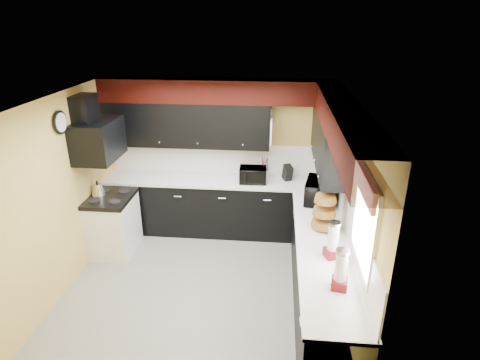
# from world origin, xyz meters

# --- Properties ---
(ground) EXTENTS (3.60, 3.60, 0.00)m
(ground) POSITION_xyz_m (0.00, 0.00, 0.00)
(ground) COLOR gray
(ground) RESTS_ON ground
(wall_back) EXTENTS (3.60, 0.06, 2.50)m
(wall_back) POSITION_xyz_m (0.00, 1.80, 1.25)
(wall_back) COLOR #E0C666
(wall_back) RESTS_ON ground
(wall_right) EXTENTS (0.06, 3.60, 2.50)m
(wall_right) POSITION_xyz_m (1.80, 0.00, 1.25)
(wall_right) COLOR #E0C666
(wall_right) RESTS_ON ground
(wall_left) EXTENTS (0.06, 3.60, 2.50)m
(wall_left) POSITION_xyz_m (-1.80, 0.00, 1.25)
(wall_left) COLOR #E0C666
(wall_left) RESTS_ON ground
(ceiling) EXTENTS (3.60, 3.60, 0.06)m
(ceiling) POSITION_xyz_m (0.00, 0.00, 2.50)
(ceiling) COLOR white
(ceiling) RESTS_ON wall_back
(cab_back) EXTENTS (3.60, 0.60, 0.90)m
(cab_back) POSITION_xyz_m (0.00, 1.50, 0.45)
(cab_back) COLOR black
(cab_back) RESTS_ON ground
(cab_right) EXTENTS (0.60, 3.00, 0.90)m
(cab_right) POSITION_xyz_m (1.50, -0.30, 0.45)
(cab_right) COLOR black
(cab_right) RESTS_ON ground
(counter_back) EXTENTS (3.62, 0.64, 0.04)m
(counter_back) POSITION_xyz_m (0.00, 1.50, 0.92)
(counter_back) COLOR white
(counter_back) RESTS_ON cab_back
(counter_right) EXTENTS (0.64, 3.02, 0.04)m
(counter_right) POSITION_xyz_m (1.50, -0.30, 0.92)
(counter_right) COLOR white
(counter_right) RESTS_ON cab_right
(splash_back) EXTENTS (3.60, 0.02, 0.50)m
(splash_back) POSITION_xyz_m (0.00, 1.79, 1.19)
(splash_back) COLOR white
(splash_back) RESTS_ON counter_back
(splash_right) EXTENTS (0.02, 3.60, 0.50)m
(splash_right) POSITION_xyz_m (1.79, 0.00, 1.19)
(splash_right) COLOR white
(splash_right) RESTS_ON counter_right
(upper_back) EXTENTS (2.60, 0.35, 0.70)m
(upper_back) POSITION_xyz_m (-0.50, 1.62, 1.80)
(upper_back) COLOR black
(upper_back) RESTS_ON wall_back
(upper_right) EXTENTS (0.35, 1.80, 0.70)m
(upper_right) POSITION_xyz_m (1.62, 0.90, 1.80)
(upper_right) COLOR black
(upper_right) RESTS_ON wall_right
(soffit_back) EXTENTS (3.60, 0.36, 0.35)m
(soffit_back) POSITION_xyz_m (0.00, 1.62, 2.33)
(soffit_back) COLOR black
(soffit_back) RESTS_ON wall_back
(soffit_right) EXTENTS (0.36, 3.24, 0.35)m
(soffit_right) POSITION_xyz_m (1.62, -0.18, 2.33)
(soffit_right) COLOR black
(soffit_right) RESTS_ON wall_right
(stove) EXTENTS (0.60, 0.75, 0.86)m
(stove) POSITION_xyz_m (-1.50, 0.75, 0.43)
(stove) COLOR white
(stove) RESTS_ON ground
(cooktop) EXTENTS (0.62, 0.77, 0.06)m
(cooktop) POSITION_xyz_m (-1.50, 0.75, 0.89)
(cooktop) COLOR black
(cooktop) RESTS_ON stove
(hood) EXTENTS (0.50, 0.78, 0.55)m
(hood) POSITION_xyz_m (-1.55, 0.75, 1.78)
(hood) COLOR black
(hood) RESTS_ON wall_left
(hood_duct) EXTENTS (0.24, 0.40, 0.40)m
(hood_duct) POSITION_xyz_m (-1.68, 0.75, 2.20)
(hood_duct) COLOR black
(hood_duct) RESTS_ON wall_left
(window) EXTENTS (0.03, 0.86, 0.96)m
(window) POSITION_xyz_m (1.79, -0.90, 1.55)
(window) COLOR white
(window) RESTS_ON wall_right
(valance) EXTENTS (0.04, 0.88, 0.20)m
(valance) POSITION_xyz_m (1.73, -0.90, 1.95)
(valance) COLOR red
(valance) RESTS_ON wall_right
(pan_top) EXTENTS (0.03, 0.22, 0.40)m
(pan_top) POSITION_xyz_m (0.82, 1.55, 2.00)
(pan_top) COLOR black
(pan_top) RESTS_ON upper_back
(pan_mid) EXTENTS (0.03, 0.28, 0.46)m
(pan_mid) POSITION_xyz_m (0.82, 1.42, 1.75)
(pan_mid) COLOR black
(pan_mid) RESTS_ON upper_back
(pan_low) EXTENTS (0.03, 0.24, 0.42)m
(pan_low) POSITION_xyz_m (0.82, 1.68, 1.72)
(pan_low) COLOR black
(pan_low) RESTS_ON upper_back
(cut_board) EXTENTS (0.03, 0.26, 0.35)m
(cut_board) POSITION_xyz_m (0.83, 1.30, 1.80)
(cut_board) COLOR white
(cut_board) RESTS_ON upper_back
(baskets) EXTENTS (0.27, 0.27, 0.50)m
(baskets) POSITION_xyz_m (1.52, 0.05, 1.18)
(baskets) COLOR brown
(baskets) RESTS_ON upper_right
(clock) EXTENTS (0.03, 0.30, 0.30)m
(clock) POSITION_xyz_m (-1.77, 0.25, 2.15)
(clock) COLOR black
(clock) RESTS_ON wall_left
(deco_plate) EXTENTS (0.03, 0.24, 0.24)m
(deco_plate) POSITION_xyz_m (1.77, -0.35, 2.25)
(deco_plate) COLOR white
(deco_plate) RESTS_ON wall_right
(toaster_oven) EXTENTS (0.42, 0.35, 0.24)m
(toaster_oven) POSITION_xyz_m (0.56, 1.44, 1.06)
(toaster_oven) COLOR black
(toaster_oven) RESTS_ON counter_back
(microwave) EXTENTS (0.47, 0.62, 0.31)m
(microwave) POSITION_xyz_m (1.54, 0.84, 1.10)
(microwave) COLOR black
(microwave) RESTS_ON counter_right
(utensil_crock) EXTENTS (0.16, 0.16, 0.15)m
(utensil_crock) POSITION_xyz_m (0.74, 1.56, 1.01)
(utensil_crock) COLOR silver
(utensil_crock) RESTS_ON counter_back
(knife_block) EXTENTS (0.16, 0.19, 0.25)m
(knife_block) POSITION_xyz_m (1.10, 1.57, 1.06)
(knife_block) COLOR black
(knife_block) RESTS_ON counter_back
(kettle) EXTENTS (0.20, 0.20, 0.18)m
(kettle) POSITION_xyz_m (-1.68, 0.79, 1.01)
(kettle) COLOR #A4A4A8
(kettle) RESTS_ON cooktop
(dispenser_a) EXTENTS (0.19, 0.19, 0.41)m
(dispenser_a) POSITION_xyz_m (1.55, -0.57, 1.14)
(dispenser_a) COLOR #600F07
(dispenser_a) RESTS_ON counter_right
(dispenser_b) EXTENTS (0.17, 0.17, 0.41)m
(dispenser_b) POSITION_xyz_m (1.56, -1.11, 1.14)
(dispenser_b) COLOR #57070C
(dispenser_b) RESTS_ON counter_right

